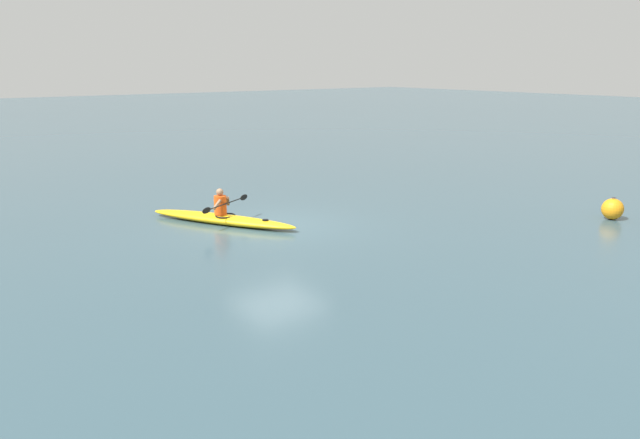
# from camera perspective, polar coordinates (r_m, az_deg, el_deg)

# --- Properties ---
(ground_plane) EXTENTS (160.00, 160.00, 0.00)m
(ground_plane) POSITION_cam_1_polar(r_m,az_deg,el_deg) (18.21, -3.97, -0.50)
(ground_plane) COLOR #334C56
(kayak) EXTENTS (2.85, 4.62, 0.28)m
(kayak) POSITION_cam_1_polar(r_m,az_deg,el_deg) (18.51, -8.89, 0.05)
(kayak) COLOR #EAB214
(kayak) RESTS_ON ground
(kayaker) EXTENTS (2.08, 1.12, 0.77)m
(kayaker) POSITION_cam_1_polar(r_m,az_deg,el_deg) (18.42, -8.99, 1.44)
(kayaker) COLOR #E04C14
(kayaker) RESTS_ON kayak
(mooring_buoy_red_near) EXTENTS (0.63, 0.63, 0.68)m
(mooring_buoy_red_near) POSITION_cam_1_polar(r_m,az_deg,el_deg) (20.71, 25.02, 0.88)
(mooring_buoy_red_near) COLOR orange
(mooring_buoy_red_near) RESTS_ON ground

